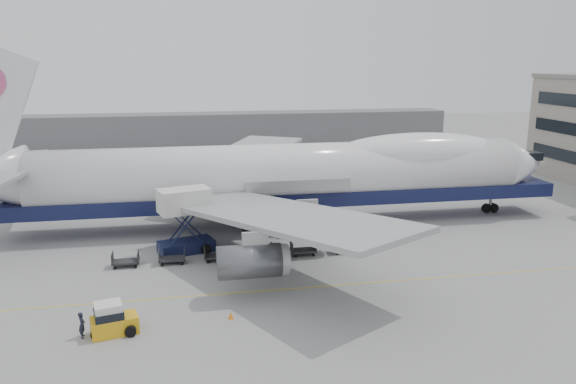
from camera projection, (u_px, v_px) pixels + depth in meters
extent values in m
plane|color=gray|center=(306.00, 261.00, 50.63)|extent=(260.00, 260.00, 0.00)
cube|color=gold|center=(323.00, 286.00, 44.89)|extent=(60.00, 0.15, 0.01)
cube|color=slate|center=(185.00, 131.00, 114.95)|extent=(110.00, 8.00, 7.00)
cylinder|color=white|center=(283.00, 173.00, 60.79)|extent=(52.00, 6.40, 6.40)
cube|color=#11163F|center=(292.00, 196.00, 61.56)|extent=(60.00, 5.76, 1.50)
cone|color=white|center=(525.00, 164.00, 66.04)|extent=(6.00, 6.40, 6.40)
ellipsoid|color=white|center=(419.00, 153.00, 63.21)|extent=(20.67, 5.78, 4.56)
cube|color=#9EA0A3|center=(278.00, 215.00, 46.73)|extent=(20.35, 26.74, 2.26)
cube|color=#9EA0A3|center=(241.00, 158.00, 74.04)|extent=(20.35, 26.74, 2.26)
cylinder|color=#595B60|center=(217.00, 168.00, 78.52)|extent=(4.80, 2.60, 2.60)
cylinder|color=#595B60|center=(269.00, 180.00, 71.00)|extent=(4.80, 2.60, 2.60)
cylinder|color=#595B60|center=(302.00, 224.00, 51.87)|extent=(4.80, 2.60, 2.60)
cylinder|color=#595B60|center=(249.00, 262.00, 42.18)|extent=(4.80, 2.60, 2.60)
cylinder|color=slate|center=(490.00, 202.00, 66.34)|extent=(0.36, 0.36, 2.50)
cylinder|color=black|center=(490.00, 208.00, 66.50)|extent=(1.10, 0.45, 1.10)
cylinder|color=slate|center=(260.00, 222.00, 58.40)|extent=(0.36, 0.36, 2.50)
cylinder|color=black|center=(260.00, 228.00, 58.56)|extent=(1.10, 0.45, 1.10)
cylinder|color=slate|center=(252.00, 207.00, 64.14)|extent=(0.36, 0.36, 2.50)
cylinder|color=black|center=(252.00, 213.00, 64.30)|extent=(1.10, 0.45, 1.10)
cube|color=#161D44|center=(186.00, 246.00, 52.88)|extent=(5.52, 3.78, 1.11)
cube|color=silver|center=(184.00, 201.00, 51.86)|extent=(5.20, 3.86, 2.22)
cube|color=#161D44|center=(185.00, 227.00, 51.31)|extent=(3.47, 1.16, 3.97)
cube|color=#161D44|center=(185.00, 220.00, 53.43)|extent=(3.47, 1.16, 3.97)
cube|color=slate|center=(184.00, 196.00, 53.40)|extent=(2.67, 1.86, 0.15)
cylinder|color=black|center=(166.00, 252.00, 51.61)|extent=(0.91, 0.35, 0.91)
cylinder|color=black|center=(167.00, 245.00, 53.54)|extent=(0.91, 0.35, 0.91)
cylinder|color=black|center=(206.00, 249.00, 52.27)|extent=(0.91, 0.35, 0.91)
cylinder|color=black|center=(205.00, 243.00, 54.20)|extent=(0.91, 0.35, 0.91)
cube|color=gold|center=(115.00, 325.00, 37.10)|extent=(3.28, 2.24, 1.17)
cube|color=silver|center=(108.00, 311.00, 36.73)|extent=(2.01, 1.85, 1.07)
cube|color=black|center=(109.00, 314.00, 36.78)|extent=(2.13, 1.98, 0.53)
cylinder|color=black|center=(96.00, 334.00, 36.30)|extent=(0.75, 0.32, 0.75)
cylinder|color=black|center=(99.00, 325.00, 37.62)|extent=(0.75, 0.32, 0.75)
cylinder|color=black|center=(131.00, 331.00, 36.68)|extent=(0.75, 0.32, 0.75)
cylinder|color=black|center=(132.00, 322.00, 38.01)|extent=(0.75, 0.32, 0.75)
imported|color=black|center=(82.00, 325.00, 36.48)|extent=(0.46, 0.66, 1.76)
cone|color=orange|center=(231.00, 315.00, 39.29)|extent=(0.33, 0.33, 0.51)
cube|color=orange|center=(231.00, 318.00, 39.34)|extent=(0.34, 0.34, 0.03)
cube|color=#2D2D30|center=(126.00, 262.00, 49.14)|extent=(2.30, 1.35, 0.18)
cube|color=#2D2D30|center=(112.00, 258.00, 48.85)|extent=(0.08, 1.35, 0.90)
cube|color=#2D2D30|center=(138.00, 257.00, 49.25)|extent=(0.08, 1.35, 0.90)
cylinder|color=black|center=(115.00, 268.00, 48.53)|extent=(0.30, 0.12, 0.30)
cylinder|color=black|center=(117.00, 263.00, 49.58)|extent=(0.30, 0.12, 0.30)
cylinder|color=black|center=(135.00, 266.00, 48.84)|extent=(0.30, 0.12, 0.30)
cylinder|color=black|center=(136.00, 262.00, 49.89)|extent=(0.30, 0.12, 0.30)
cube|color=#2D2D30|center=(172.00, 259.00, 49.86)|extent=(2.30, 1.35, 0.18)
cube|color=#2D2D30|center=(159.00, 255.00, 49.57)|extent=(0.08, 1.35, 0.90)
cube|color=#2D2D30|center=(184.00, 254.00, 49.97)|extent=(0.08, 1.35, 0.90)
cylinder|color=black|center=(162.00, 265.00, 49.25)|extent=(0.30, 0.12, 0.30)
cylinder|color=black|center=(163.00, 260.00, 50.30)|extent=(0.30, 0.12, 0.30)
cylinder|color=black|center=(182.00, 263.00, 49.56)|extent=(0.30, 0.12, 0.30)
cylinder|color=black|center=(182.00, 259.00, 50.61)|extent=(0.30, 0.12, 0.30)
cube|color=#2D2D30|center=(217.00, 256.00, 50.58)|extent=(2.30, 1.35, 0.18)
cube|color=#2D2D30|center=(205.00, 252.00, 50.29)|extent=(0.08, 1.35, 0.90)
cube|color=#2D2D30|center=(229.00, 251.00, 50.69)|extent=(0.08, 1.35, 0.90)
cylinder|color=black|center=(208.00, 262.00, 49.97)|extent=(0.30, 0.12, 0.30)
cylinder|color=black|center=(207.00, 258.00, 51.02)|extent=(0.30, 0.12, 0.30)
cylinder|color=black|center=(227.00, 260.00, 50.28)|extent=(0.30, 0.12, 0.30)
cylinder|color=black|center=(226.00, 256.00, 51.33)|extent=(0.30, 0.12, 0.30)
cube|color=#2D2D30|center=(261.00, 253.00, 51.31)|extent=(2.30, 1.35, 0.18)
cube|color=#2D2D30|center=(249.00, 250.00, 51.01)|extent=(0.08, 1.35, 0.90)
cube|color=#2D2D30|center=(273.00, 248.00, 51.41)|extent=(0.08, 1.35, 0.90)
cylinder|color=black|center=(252.00, 259.00, 50.69)|extent=(0.30, 0.12, 0.30)
cylinder|color=black|center=(251.00, 255.00, 51.75)|extent=(0.30, 0.12, 0.30)
cylinder|color=black|center=(271.00, 258.00, 51.00)|extent=(0.30, 0.12, 0.30)
cylinder|color=black|center=(269.00, 254.00, 52.05)|extent=(0.30, 0.12, 0.30)
cube|color=#2D2D30|center=(303.00, 250.00, 52.03)|extent=(2.30, 1.35, 0.18)
cube|color=#2D2D30|center=(292.00, 247.00, 51.74)|extent=(0.08, 1.35, 0.90)
cube|color=#2D2D30|center=(315.00, 246.00, 52.13)|extent=(0.08, 1.35, 0.90)
cylinder|color=black|center=(295.00, 256.00, 51.42)|extent=(0.30, 0.12, 0.30)
cylinder|color=black|center=(293.00, 252.00, 52.47)|extent=(0.30, 0.12, 0.30)
cylinder|color=black|center=(313.00, 255.00, 51.72)|extent=(0.30, 0.12, 0.30)
cylinder|color=black|center=(311.00, 251.00, 52.78)|extent=(0.30, 0.12, 0.30)
cube|color=#2D2D30|center=(345.00, 248.00, 52.75)|extent=(2.30, 1.35, 0.18)
cube|color=#2D2D30|center=(333.00, 244.00, 52.46)|extent=(0.08, 1.35, 0.90)
cube|color=#2D2D30|center=(356.00, 243.00, 52.85)|extent=(0.08, 1.35, 0.90)
cylinder|color=black|center=(337.00, 253.00, 52.14)|extent=(0.30, 0.12, 0.30)
cylinder|color=black|center=(334.00, 249.00, 53.19)|extent=(0.30, 0.12, 0.30)
cylinder|color=black|center=(355.00, 252.00, 52.44)|extent=(0.30, 0.12, 0.30)
cylinder|color=black|center=(351.00, 248.00, 53.50)|extent=(0.30, 0.12, 0.30)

